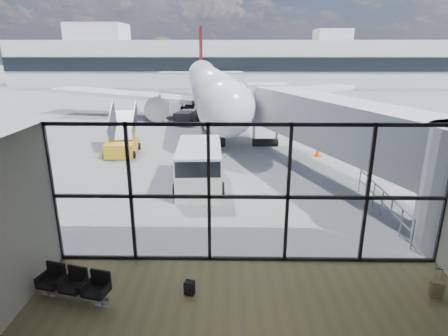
{
  "coord_description": "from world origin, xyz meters",
  "views": [
    {
      "loc": [
        -0.56,
        -10.62,
        6.5
      ],
      "look_at": [
        -0.79,
        3.0,
        2.17
      ],
      "focal_mm": 30.0,
      "sensor_mm": 36.0,
      "label": 1
    }
  ],
  "objects_px": {
    "service_van": "(199,166)",
    "belt_loader": "(188,116)",
    "seating_row": "(76,282)",
    "airliner": "(209,86)",
    "mobile_stairs": "(123,145)",
    "backpack": "(189,288)",
    "suitcase": "(437,289)"
  },
  "relations": [
    {
      "from": "service_van",
      "to": "belt_loader",
      "type": "relative_size",
      "value": 1.11
    },
    {
      "from": "backpack",
      "to": "mobile_stairs",
      "type": "bearing_deg",
      "value": 128.02
    },
    {
      "from": "service_van",
      "to": "seating_row",
      "type": "bearing_deg",
      "value": -109.98
    },
    {
      "from": "backpack",
      "to": "airliner",
      "type": "bearing_deg",
      "value": 108.26
    },
    {
      "from": "mobile_stairs",
      "to": "suitcase",
      "type": "bearing_deg",
      "value": -54.14
    },
    {
      "from": "service_van",
      "to": "mobile_stairs",
      "type": "height_order",
      "value": "mobile_stairs"
    },
    {
      "from": "backpack",
      "to": "service_van",
      "type": "xyz_separation_m",
      "value": [
        -0.39,
        8.54,
        0.86
      ]
    },
    {
      "from": "airliner",
      "to": "mobile_stairs",
      "type": "bearing_deg",
      "value": -113.51
    },
    {
      "from": "suitcase",
      "to": "mobile_stairs",
      "type": "height_order",
      "value": "mobile_stairs"
    },
    {
      "from": "airliner",
      "to": "service_van",
      "type": "relative_size",
      "value": 7.59
    },
    {
      "from": "mobile_stairs",
      "to": "seating_row",
      "type": "bearing_deg",
      "value": -84.21
    },
    {
      "from": "airliner",
      "to": "mobile_stairs",
      "type": "height_order",
      "value": "airliner"
    },
    {
      "from": "backpack",
      "to": "seating_row",
      "type": "bearing_deg",
      "value": -159.8
    },
    {
      "from": "seating_row",
      "to": "airliner",
      "type": "height_order",
      "value": "airliner"
    },
    {
      "from": "airliner",
      "to": "belt_loader",
      "type": "height_order",
      "value": "airliner"
    },
    {
      "from": "suitcase",
      "to": "belt_loader",
      "type": "height_order",
      "value": "belt_loader"
    },
    {
      "from": "backpack",
      "to": "service_van",
      "type": "distance_m",
      "value": 8.6
    },
    {
      "from": "airliner",
      "to": "mobile_stairs",
      "type": "relative_size",
      "value": 9.89
    },
    {
      "from": "service_van",
      "to": "belt_loader",
      "type": "distance_m",
      "value": 17.03
    },
    {
      "from": "suitcase",
      "to": "airliner",
      "type": "distance_m",
      "value": 31.75
    },
    {
      "from": "belt_loader",
      "to": "mobile_stairs",
      "type": "distance_m",
      "value": 11.22
    },
    {
      "from": "seating_row",
      "to": "service_van",
      "type": "relative_size",
      "value": 0.42
    },
    {
      "from": "seating_row",
      "to": "suitcase",
      "type": "height_order",
      "value": "seating_row"
    },
    {
      "from": "suitcase",
      "to": "backpack",
      "type": "bearing_deg",
      "value": -167.31
    },
    {
      "from": "service_van",
      "to": "belt_loader",
      "type": "xyz_separation_m",
      "value": [
        -2.44,
        16.85,
        -0.42
      ]
    },
    {
      "from": "seating_row",
      "to": "suitcase",
      "type": "distance_m",
      "value": 9.81
    },
    {
      "from": "belt_loader",
      "to": "mobile_stairs",
      "type": "height_order",
      "value": "mobile_stairs"
    },
    {
      "from": "service_van",
      "to": "mobile_stairs",
      "type": "xyz_separation_m",
      "value": [
        -5.48,
        6.05,
        -0.46
      ]
    },
    {
      "from": "service_van",
      "to": "mobile_stairs",
      "type": "relative_size",
      "value": 1.3
    },
    {
      "from": "suitcase",
      "to": "service_van",
      "type": "height_order",
      "value": "service_van"
    },
    {
      "from": "belt_loader",
      "to": "suitcase",
      "type": "bearing_deg",
      "value": -55.83
    },
    {
      "from": "service_van",
      "to": "belt_loader",
      "type": "bearing_deg",
      "value": 95.09
    }
  ]
}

